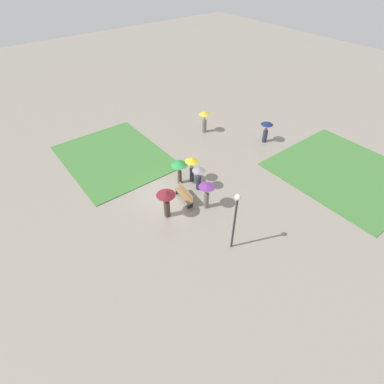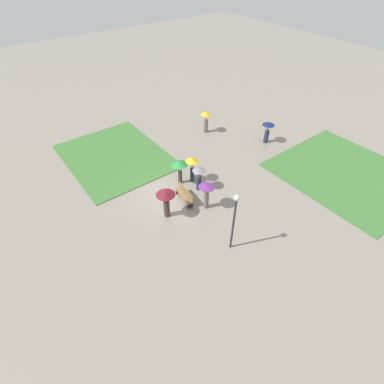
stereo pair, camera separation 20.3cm
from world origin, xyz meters
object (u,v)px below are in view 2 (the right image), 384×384
Objects in this scene: lamp_post at (234,215)px; crowd_person_purple at (207,192)px; lone_walker_mid_plaza at (268,129)px; crowd_person_green at (180,167)px; crowd_person_maroon at (166,198)px; park_bench at (185,195)px; crowd_person_grey at (199,176)px; crowd_person_yellow at (192,165)px; lone_walker_far_path at (206,119)px.

lamp_post reaches higher than crowd_person_purple.
lamp_post reaches higher than lone_walker_mid_plaza.
crowd_person_maroon reaches higher than crowd_person_green.
park_bench is 1.66m from crowd_person_grey.
crowd_person_grey is at bearing -173.93° from crowd_person_green.
park_bench is at bearing 113.11° from crowd_person_grey.
lamp_post is 2.15× the size of lone_walker_mid_plaza.
lamp_post is 2.08× the size of crowd_person_purple.
crowd_person_grey is at bearing 112.03° from park_bench.
park_bench is 1.78m from crowd_person_purple.
crowd_person_maroon is 1.06× the size of crowd_person_purple.
crowd_person_green is at bearing -88.75° from crowd_person_purple.
crowd_person_purple reaches higher than crowd_person_grey.
crowd_person_grey is 0.96× the size of lone_walker_mid_plaza.
crowd_person_yellow reaches higher than crowd_person_purple.
lamp_post is 2.24× the size of crowd_person_grey.
lamp_post is at bearing 150.81° from crowd_person_green.
park_bench is 2.09m from crowd_person_maroon.
lone_walker_far_path reaches higher than park_bench.
crowd_person_green is 0.92× the size of crowd_person_yellow.
crowd_person_purple is at bearing -1.90° from crowd_person_yellow.
lone_walker_mid_plaza is (-2.28, 11.68, -0.25)m from crowd_person_maroon.
lamp_post is 2.20× the size of crowd_person_green.
lone_walker_far_path is 5.42m from lone_walker_mid_plaza.
crowd_person_purple is 1.08× the size of crowd_person_grey.
crowd_person_maroon reaches higher than crowd_person_yellow.
lone_walker_mid_plaza reaches higher than park_bench.
crowd_person_grey is 1.05m from crowd_person_yellow.
crowd_person_maroon reaches higher than park_bench.
lone_walker_mid_plaza is at bearing 123.01° from lamp_post.
crowd_person_maroon reaches higher than crowd_person_purple.
lamp_post reaches higher than crowd_person_green.
park_bench is 9.36m from lone_walker_far_path.
crowd_person_purple is (-3.43, 0.97, -1.25)m from lamp_post.
crowd_person_green is 1.52m from crowd_person_grey.
crowd_person_grey is at bearing 67.31° from lone_walker_mid_plaza.
crowd_person_maroon is at bearing 110.69° from crowd_person_green.
lone_walker_mid_plaza is (4.49, 3.03, -0.06)m from lone_walker_far_path.
crowd_person_yellow is at bearing -133.11° from crowd_person_green.
park_bench is at bearing -154.08° from crowd_person_maroon.
crowd_person_maroon reaches higher than crowd_person_grey.
crowd_person_purple reaches higher than park_bench.
crowd_person_yellow is at bearing -0.86° from crowd_person_grey.
lamp_post is at bearing 90.77° from lone_walker_mid_plaza.
lone_walker_mid_plaza is (-1.80, 9.91, 0.76)m from park_bench.
crowd_person_maroon is at bearing 113.58° from crowd_person_grey.
lamp_post is 2.02× the size of crowd_person_yellow.
lamp_post reaches higher than crowd_person_yellow.
crowd_person_grey is 8.02m from lone_walker_far_path.
lone_walker_mid_plaza reaches higher than crowd_person_grey.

